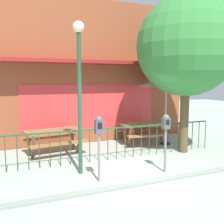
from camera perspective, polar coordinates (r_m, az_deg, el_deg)
ground at (r=6.65m, az=6.70°, el=-13.86°), size 40.00×40.00×0.00m
pub_storefront at (r=10.09m, az=-4.94°, el=8.58°), size 8.01×1.28×5.31m
patio_fence_front at (r=7.84m, az=1.01°, el=-5.54°), size 6.76×0.04×0.97m
picnic_table_left at (r=8.61m, az=-12.52°, el=-4.91°), size 1.97×1.59×0.79m
picnic_table_right at (r=9.75m, az=7.42°, el=-3.41°), size 1.94×1.56×0.79m
patio_umbrella at (r=9.70m, az=11.76°, el=6.33°), size 2.15×2.15×2.45m
parking_meter_near at (r=6.78m, az=11.64°, el=-3.36°), size 0.18×0.17×1.50m
parking_meter_far at (r=6.02m, az=-2.88°, el=-4.29°), size 0.18×0.17×1.53m
street_tree at (r=8.82m, az=15.92°, el=13.54°), size 3.16×3.16×5.00m
street_lamp at (r=6.48m, az=-7.14°, el=7.89°), size 0.28×0.28×3.76m
curb_edge at (r=6.33m, az=8.50°, el=-14.98°), size 11.22×0.20×0.11m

